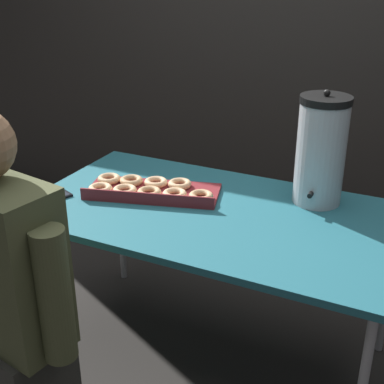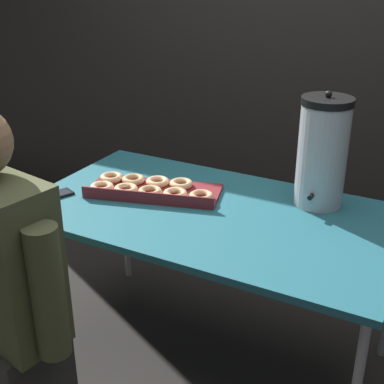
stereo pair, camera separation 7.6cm
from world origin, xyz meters
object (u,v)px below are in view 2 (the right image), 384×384
at_px(coffee_urn, 322,152).
at_px(donut_box, 151,189).
at_px(person_seated, 1,297).
at_px(cell_phone, 56,195).

bearing_deg(coffee_urn, donut_box, -160.22).
height_order(donut_box, person_seated, person_seated).
relative_size(cell_phone, person_seated, 0.12).
bearing_deg(donut_box, person_seated, -117.99).
height_order(coffee_urn, cell_phone, coffee_urn).
distance_m(donut_box, person_seated, 0.75).
bearing_deg(person_seated, coffee_urn, -120.64).
bearing_deg(donut_box, coffee_urn, 3.87).
height_order(cell_phone, person_seated, person_seated).
height_order(coffee_urn, person_seated, person_seated).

